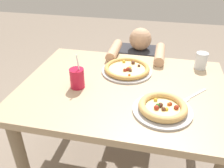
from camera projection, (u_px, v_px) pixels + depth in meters
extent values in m
cube|color=tan|center=(123.00, 88.00, 1.39)|extent=(1.20, 0.90, 0.04)
cylinder|color=#89765B|center=(23.00, 166.00, 1.37)|extent=(0.07, 0.07, 0.71)
cylinder|color=#89765B|center=(69.00, 96.00, 1.99)|extent=(0.07, 0.07, 0.71)
cylinder|color=#89765B|center=(198.00, 113.00, 1.80)|extent=(0.07, 0.07, 0.71)
cylinder|color=#B7B7BC|center=(162.00, 110.00, 1.17)|extent=(0.30, 0.30, 0.01)
cylinder|color=#EFD68C|center=(163.00, 109.00, 1.16)|extent=(0.17, 0.17, 0.01)
torus|color=tan|center=(163.00, 107.00, 1.16)|extent=(0.24, 0.24, 0.04)
sphere|color=gold|center=(167.00, 109.00, 1.14)|extent=(0.02, 0.02, 0.02)
sphere|color=maroon|center=(156.00, 108.00, 1.15)|extent=(0.03, 0.03, 0.03)
sphere|color=#BF4C19|center=(169.00, 104.00, 1.18)|extent=(0.02, 0.02, 0.02)
sphere|color=maroon|center=(176.00, 107.00, 1.15)|extent=(0.02, 0.02, 0.02)
sphere|color=brown|center=(161.00, 105.00, 1.17)|extent=(0.03, 0.03, 0.03)
sphere|color=#2D6623|center=(158.00, 106.00, 1.17)|extent=(0.02, 0.02, 0.02)
sphere|color=brown|center=(164.00, 109.00, 1.14)|extent=(0.02, 0.02, 0.02)
sphere|color=maroon|center=(170.00, 104.00, 1.18)|extent=(0.02, 0.02, 0.02)
sphere|color=gold|center=(156.00, 100.00, 1.21)|extent=(0.02, 0.02, 0.02)
cylinder|color=#B7B7BC|center=(127.00, 71.00, 1.53)|extent=(0.32, 0.32, 0.01)
cylinder|color=#EFD68C|center=(127.00, 69.00, 1.52)|extent=(0.24, 0.24, 0.01)
torus|color=tan|center=(127.00, 68.00, 1.52)|extent=(0.29, 0.29, 0.03)
sphere|color=#BF4C19|center=(129.00, 75.00, 1.44)|extent=(0.02, 0.02, 0.02)
sphere|color=maroon|center=(125.00, 70.00, 1.49)|extent=(0.02, 0.02, 0.02)
sphere|color=gold|center=(130.00, 68.00, 1.51)|extent=(0.03, 0.03, 0.03)
sphere|color=brown|center=(130.00, 70.00, 1.50)|extent=(0.02, 0.02, 0.02)
sphere|color=brown|center=(130.00, 70.00, 1.49)|extent=(0.02, 0.02, 0.02)
sphere|color=gold|center=(124.00, 62.00, 1.60)|extent=(0.02, 0.02, 0.02)
sphere|color=brown|center=(139.00, 66.00, 1.55)|extent=(0.02, 0.02, 0.02)
sphere|color=brown|center=(133.00, 63.00, 1.58)|extent=(0.03, 0.03, 0.03)
sphere|color=maroon|center=(128.00, 69.00, 1.50)|extent=(0.03, 0.03, 0.03)
cylinder|color=red|center=(77.00, 78.00, 1.34)|extent=(0.08, 0.08, 0.11)
cylinder|color=white|center=(78.00, 64.00, 1.29)|extent=(0.02, 0.01, 0.10)
cylinder|color=silver|center=(201.00, 61.00, 1.55)|extent=(0.08, 0.08, 0.11)
cube|color=white|center=(204.00, 56.00, 1.53)|extent=(0.03, 0.03, 0.02)
cube|color=white|center=(200.00, 56.00, 1.53)|extent=(0.03, 0.03, 0.02)
cube|color=silver|center=(197.00, 94.00, 1.30)|extent=(0.11, 0.13, 0.00)
cube|color=silver|center=(185.00, 100.00, 1.25)|extent=(0.05, 0.05, 0.00)
cylinder|color=#333847|center=(137.00, 98.00, 2.20)|extent=(0.29, 0.29, 0.45)
cube|color=#2D2D33|center=(139.00, 64.00, 2.01)|extent=(0.37, 0.22, 0.27)
sphere|color=tan|center=(140.00, 39.00, 1.90)|extent=(0.18, 0.18, 0.18)
cylinder|color=tan|center=(114.00, 50.00, 1.75)|extent=(0.07, 0.28, 0.07)
cylinder|color=tan|center=(160.00, 54.00, 1.68)|extent=(0.07, 0.28, 0.07)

